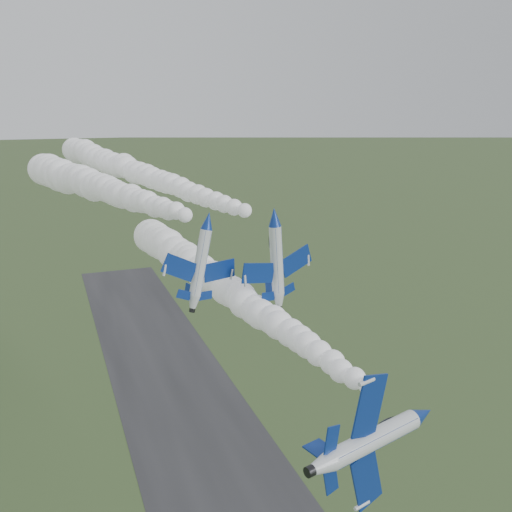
# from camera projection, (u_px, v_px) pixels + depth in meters

# --- Properties ---
(runway) EXTENTS (24.00, 260.00, 0.04)m
(runway) POSITION_uv_depth(u_px,v_px,m) (233.00, 508.00, 82.32)
(runway) COLOR #29292C
(runway) RESTS_ON ground
(jet_lead) EXTENTS (5.23, 13.86, 11.62)m
(jet_lead) POSITION_uv_depth(u_px,v_px,m) (423.00, 415.00, 48.18)
(jet_lead) COLOR silver
(smoke_trail_jet_lead) EXTENTS (20.66, 56.86, 5.61)m
(smoke_trail_jet_lead) POSITION_uv_depth(u_px,v_px,m) (228.00, 290.00, 73.55)
(smoke_trail_jet_lead) COLOR white
(jet_pair_left) EXTENTS (9.52, 11.35, 3.40)m
(jet_pair_left) POSITION_uv_depth(u_px,v_px,m) (208.00, 221.00, 63.28)
(jet_pair_left) COLOR silver
(smoke_trail_jet_pair_left) EXTENTS (20.94, 52.18, 5.66)m
(smoke_trail_jet_pair_left) POSITION_uv_depth(u_px,v_px,m) (100.00, 188.00, 84.86)
(smoke_trail_jet_pair_left) COLOR white
(jet_pair_right) EXTENTS (10.79, 12.54, 3.20)m
(jet_pair_right) POSITION_uv_depth(u_px,v_px,m) (275.00, 217.00, 66.35)
(jet_pair_right) COLOR silver
(smoke_trail_jet_pair_right) EXTENTS (25.90, 66.88, 5.07)m
(smoke_trail_jet_pair_right) POSITION_uv_depth(u_px,v_px,m) (138.00, 171.00, 95.21)
(smoke_trail_jet_pair_right) COLOR white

